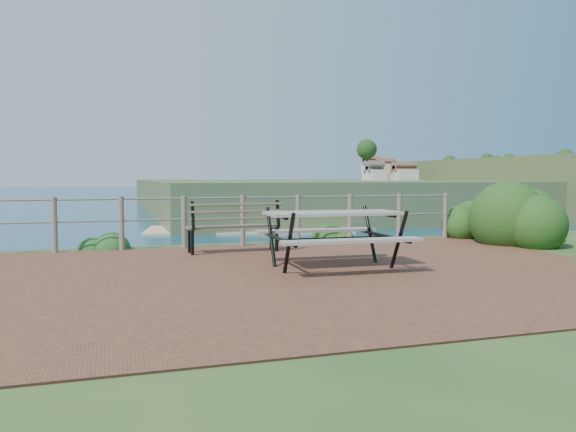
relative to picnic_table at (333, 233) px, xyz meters
name	(u,v)px	position (x,y,z in m)	size (l,w,h in m)	color
ground	(296,275)	(-0.69, -0.32, -0.54)	(10.00, 7.00, 0.12)	brown
ocean	(119,181)	(-0.69, 199.68, -0.54)	(1200.00, 1200.00, 0.00)	#135774
safety_railing	(243,218)	(-0.69, 3.03, 0.04)	(9.40, 0.10, 1.00)	#6B5B4C
distant_bay	(520,183)	(172.38, 202.28, -2.06)	(290.00, 232.36, 24.00)	#44582C
picnic_table	(333,233)	(0.00, 0.00, 0.00)	(2.01, 1.73, 0.84)	gray
park_bench	(233,219)	(-1.06, 2.16, 0.08)	(1.68, 0.48, 0.94)	brown
shrub_right_front	(527,245)	(4.85, 1.53, -0.54)	(1.50, 1.50, 2.13)	#1D3F13
shrub_right_edge	(467,238)	(4.53, 3.10, -0.54)	(0.99, 0.99, 1.41)	#1D3F13
shrub_lip_west	(102,248)	(-3.35, 3.58, -0.54)	(0.87, 0.87, 0.65)	#1E5021
shrub_lip_east	(339,241)	(1.52, 3.37, -0.54)	(0.79, 0.79, 0.54)	#1D3F13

